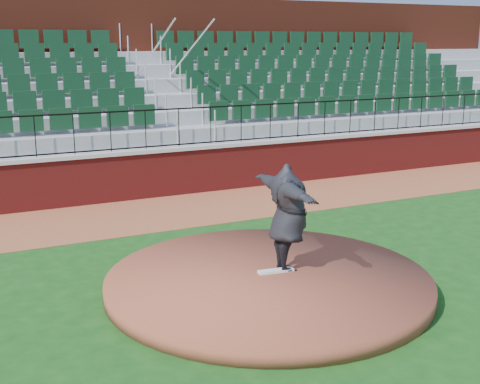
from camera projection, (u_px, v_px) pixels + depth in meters
name	position (u px, v px, depth m)	size (l,w,h in m)	color
ground	(279.00, 284.00, 10.97)	(90.00, 90.00, 0.00)	#124012
warning_track	(169.00, 211.00, 15.68)	(34.00, 3.20, 0.01)	brown
field_wall	(147.00, 175.00, 16.94)	(34.00, 0.35, 1.20)	maroon
wall_cap	(146.00, 151.00, 16.79)	(34.00, 0.45, 0.10)	#B7B7B7
wall_railing	(146.00, 130.00, 16.67)	(34.00, 0.05, 1.00)	black
seating_stands	(116.00, 102.00, 18.93)	(34.00, 5.10, 4.60)	gray
concourse_wall	(92.00, 81.00, 21.27)	(34.00, 0.50, 5.50)	maroon
pitchers_mound	(268.00, 282.00, 10.71)	(5.40, 5.40, 0.25)	brown
pitching_rubber	(276.00, 271.00, 10.84)	(0.61, 0.15, 0.04)	silver
pitcher	(288.00, 217.00, 10.75)	(2.26, 0.61, 1.84)	black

